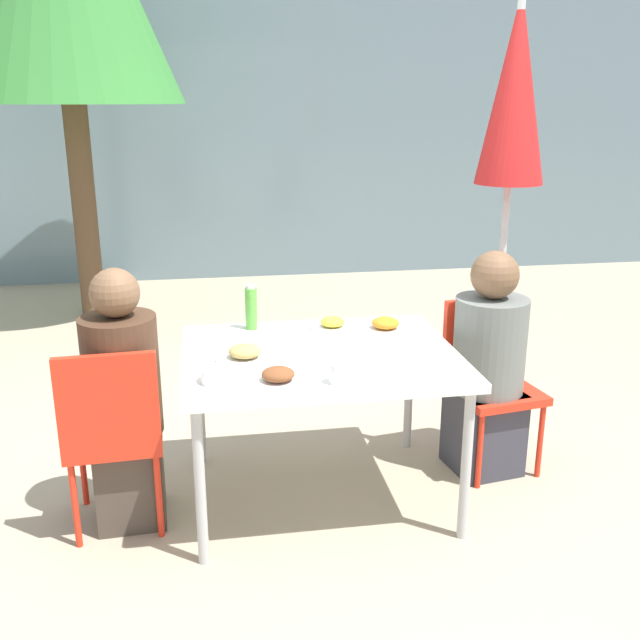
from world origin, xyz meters
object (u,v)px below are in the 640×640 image
object	(u,v)px
chair_left	(113,427)
bottle	(251,308)
chair_right	(487,371)
closed_umbrella	(514,105)
person_right	(488,371)
person_left	(124,406)
drinking_cup	(338,373)
salad_bowl	(220,375)

from	to	relation	value
chair_left	bottle	bearing A→B (deg)	36.32
chair_right	bottle	xyz separation A→B (m)	(-1.18, 0.16, 0.34)
chair_left	chair_right	size ratio (longest dim) A/B	1.00
closed_umbrella	person_right	bearing A→B (deg)	-115.61
bottle	person_right	bearing A→B (deg)	-12.32
person_left	bottle	bearing A→B (deg)	33.54
chair_left	person_left	size ratio (longest dim) A/B	0.74
bottle	closed_umbrella	bearing A→B (deg)	20.84
person_left	chair_right	size ratio (longest dim) A/B	1.36
drinking_cup	closed_umbrella	bearing A→B (deg)	47.21
chair_left	closed_umbrella	size ratio (longest dim) A/B	0.36
chair_left	closed_umbrella	world-z (taller)	closed_umbrella
chair_left	drinking_cup	world-z (taller)	chair_left
person_right	salad_bowl	world-z (taller)	person_right
person_left	salad_bowl	world-z (taller)	person_left
chair_left	salad_bowl	bearing A→B (deg)	-21.27
drinking_cup	chair_left	bearing A→B (deg)	165.16
closed_umbrella	drinking_cup	world-z (taller)	closed_umbrella
closed_umbrella	drinking_cup	xyz separation A→B (m)	(-1.25, -1.35, -1.01)
chair_left	drinking_cup	distance (m)	0.99
closed_umbrella	person_left	bearing A→B (deg)	-154.27
chair_right	closed_umbrella	distance (m)	1.53
closed_umbrella	bottle	distance (m)	1.90
chair_left	drinking_cup	xyz separation A→B (m)	(0.92, -0.24, 0.28)
salad_bowl	chair_left	bearing A→B (deg)	162.02
person_right	closed_umbrella	bearing A→B (deg)	-124.74
chair_right	salad_bowl	xyz separation A→B (m)	(-1.35, -0.51, 0.26)
person_right	closed_umbrella	world-z (taller)	closed_umbrella
person_right	drinking_cup	xyz separation A→B (m)	(-0.85, -0.51, 0.24)
bottle	salad_bowl	size ratio (longest dim) A/B	1.43
person_right	chair_left	bearing A→B (deg)	-0.41
person_right	closed_umbrella	xyz separation A→B (m)	(0.40, 0.83, 1.25)
person_left	drinking_cup	bearing A→B (deg)	-23.81
chair_right	drinking_cup	xyz separation A→B (m)	(-0.89, -0.60, 0.28)
chair_right	person_right	xyz separation A→B (m)	(-0.04, -0.09, 0.04)
chair_left	person_left	distance (m)	0.11
chair_left	person_left	xyz separation A→B (m)	(0.05, 0.08, 0.06)
chair_left	person_right	bearing A→B (deg)	5.43
person_left	drinking_cup	world-z (taller)	person_left
person_left	chair_right	bearing A→B (deg)	5.61
chair_right	drinking_cup	bearing A→B (deg)	25.08
chair_right	bottle	size ratio (longest dim) A/B	3.79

